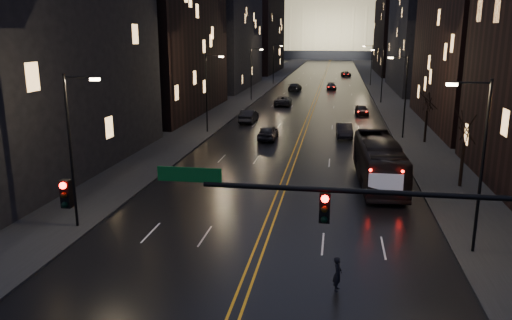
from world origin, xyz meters
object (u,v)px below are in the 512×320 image
at_px(oncoming_car_b, 249,116).
at_px(pedestrian_a, 338,274).
at_px(traffic_signal, 400,226).
at_px(bus, 379,162).
at_px(receding_car_a, 344,130).
at_px(oncoming_car_a, 268,132).

relative_size(oncoming_car_b, pedestrian_a, 3.19).
distance_m(traffic_signal, oncoming_car_b, 49.96).
bearing_deg(oncoming_car_b, bus, 121.19).
bearing_deg(receding_car_a, oncoming_car_a, -165.61).
relative_size(oncoming_car_b, receding_car_a, 1.07).
relative_size(receding_car_a, pedestrian_a, 2.97).
bearing_deg(bus, traffic_signal, -95.50).
height_order(receding_car_a, pedestrian_a, pedestrian_a).
xyz_separation_m(traffic_signal, pedestrian_a, (-1.83, 5.00, -4.31)).
bearing_deg(traffic_signal, receding_car_a, 91.75).
bearing_deg(oncoming_car_b, oncoming_car_a, 112.22).
relative_size(bus, oncoming_car_a, 2.57).
xyz_separation_m(traffic_signal, bus, (1.16, 22.28, -3.41)).
bearing_deg(bus, pedestrian_a, -102.33).
xyz_separation_m(bus, oncoming_car_b, (-14.57, 25.66, -0.86)).
xyz_separation_m(oncoming_car_a, oncoming_car_b, (-3.99, 10.61, 0.03)).
relative_size(bus, oncoming_car_b, 2.41).
height_order(bus, pedestrian_a, bus).
relative_size(traffic_signal, bus, 1.42).
distance_m(bus, pedestrian_a, 17.56).
bearing_deg(oncoming_car_a, pedestrian_a, 103.56).
distance_m(traffic_signal, bus, 22.57).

